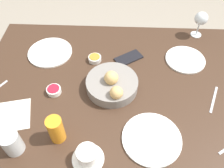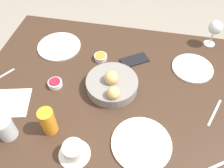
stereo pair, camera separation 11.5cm
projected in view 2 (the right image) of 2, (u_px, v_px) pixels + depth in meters
The scene contains 16 objects.
ground_plane at pixel (113, 156), 1.70m from camera, with size 10.00×10.00×0.00m, color gray.
dining_table at pixel (113, 104), 1.21m from camera, with size 1.38×1.08×0.73m.
bread_basket at pixel (112, 84), 1.14m from camera, with size 0.25×0.25×0.11m.
plate_near_left at pixel (192, 68), 1.25m from camera, with size 0.21×0.21×0.01m.
plate_near_right at pixel (59, 46), 1.37m from camera, with size 0.25×0.25×0.01m.
plate_far_center at pixel (141, 144), 0.98m from camera, with size 0.25×0.25×0.01m.
juice_glass at pixel (48, 121), 0.98m from camera, with size 0.06×0.06×0.13m.
water_tumbler at pixel (5, 128), 0.97m from camera, with size 0.08×0.08×0.11m.
wine_glass at pixel (215, 28), 1.30m from camera, with size 0.08×0.08×0.16m.
coffee_cup at pixel (74, 151), 0.93m from camera, with size 0.13×0.13×0.07m.
jam_bowl_berry at pixel (55, 83), 1.18m from camera, with size 0.07×0.07×0.03m.
jam_bowl_honey at pixel (101, 57), 1.30m from camera, with size 0.07×0.07×0.03m.
fork_silver at pixel (215, 112), 1.08m from camera, with size 0.08×0.16×0.00m.
spoon_coffee at pixel (3, 75), 1.23m from camera, with size 0.08×0.11×0.00m.
napkin at pixel (12, 103), 1.11m from camera, with size 0.20×0.20×0.00m.
cell_phone at pixel (134, 60), 1.29m from camera, with size 0.17×0.14×0.01m.
Camera 2 is at (-0.13, 0.69, 1.64)m, focal length 38.00 mm.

